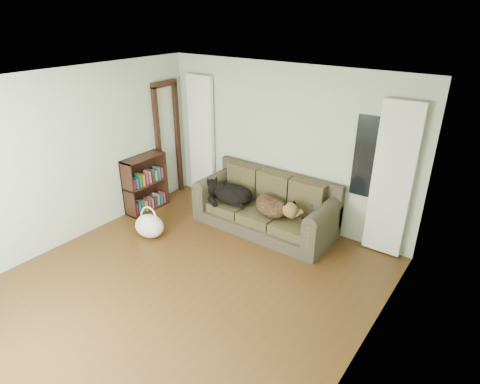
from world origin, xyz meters
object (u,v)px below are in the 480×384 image
Objects in this scene: dog_black_lab at (230,195)px; tote_bag at (150,227)px; dog_shepherd at (274,207)px; sofa at (264,204)px; bookshelf at (145,183)px.

tote_bag is at bearing -114.40° from dog_black_lab.
sofa is at bearing 12.48° from dog_shepherd.
dog_black_lab is 1.58m from bookshelf.
dog_black_lab is 0.73× the size of bookshelf.
sofa is 2.29× the size of bookshelf.
sofa is 4.54× the size of tote_bag.
dog_shepherd is 2.00m from tote_bag.
sofa is 1.88m from tote_bag.
dog_shepherd is at bearing 38.25° from tote_bag.
tote_bag is 0.50× the size of bookshelf.
sofa is at bearing 16.56° from dog_black_lab.
dog_shepherd is (0.22, -0.07, 0.04)m from sofa.
dog_shepherd is 2.39m from bookshelf.
sofa is 0.24m from dog_shepherd.
dog_black_lab is at bearing 58.94° from tote_bag.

